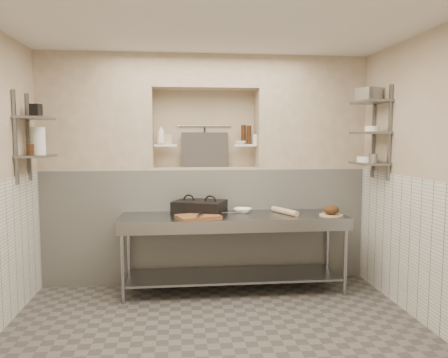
{
  "coord_description": "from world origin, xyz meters",
  "views": [
    {
      "loc": [
        -0.35,
        -3.76,
        1.79
      ],
      "look_at": [
        0.15,
        0.9,
        1.35
      ],
      "focal_mm": 35.0,
      "sensor_mm": 36.0,
      "label": 1
    }
  ],
  "objects": [
    {
      "name": "floor",
      "position": [
        0.0,
        0.0,
        -0.05
      ],
      "size": [
        4.0,
        3.9,
        0.1
      ],
      "primitive_type": "cube",
      "color": "#59534F",
      "rests_on": "ground"
    },
    {
      "name": "ceiling",
      "position": [
        0.0,
        0.0,
        2.85
      ],
      "size": [
        4.0,
        3.9,
        0.1
      ],
      "primitive_type": "cube",
      "color": "silver",
      "rests_on": "ground"
    },
    {
      "name": "wall_right",
      "position": [
        2.05,
        0.0,
        1.4
      ],
      "size": [
        0.1,
        3.9,
        2.8
      ],
      "primitive_type": "cube",
      "color": "#C2AE96",
      "rests_on": "ground"
    },
    {
      "name": "wall_back",
      "position": [
        0.0,
        2.0,
        1.4
      ],
      "size": [
        4.0,
        0.1,
        2.8
      ],
      "primitive_type": "cube",
      "color": "#C2AE96",
      "rests_on": "ground"
    },
    {
      "name": "wall_front",
      "position": [
        0.0,
        -2.0,
        1.4
      ],
      "size": [
        4.0,
        0.1,
        2.8
      ],
      "primitive_type": "cube",
      "color": "#C2AE96",
      "rests_on": "ground"
    },
    {
      "name": "backwall_lower",
      "position": [
        0.0,
        1.75,
        0.7
      ],
      "size": [
        4.0,
        0.4,
        1.4
      ],
      "primitive_type": "cube",
      "color": "silver",
      "rests_on": "floor"
    },
    {
      "name": "alcove_sill",
      "position": [
        0.0,
        1.75,
        1.41
      ],
      "size": [
        1.3,
        0.4,
        0.02
      ],
      "primitive_type": "cube",
      "color": "#C2AE96",
      "rests_on": "backwall_lower"
    },
    {
      "name": "backwall_pillar_left",
      "position": [
        -1.33,
        1.75,
        2.1
      ],
      "size": [
        1.35,
        0.4,
        1.4
      ],
      "primitive_type": "cube",
      "color": "#C2AE96",
      "rests_on": "backwall_lower"
    },
    {
      "name": "backwall_pillar_right",
      "position": [
        1.33,
        1.75,
        2.1
      ],
      "size": [
        1.35,
        0.4,
        1.4
      ],
      "primitive_type": "cube",
      "color": "#C2AE96",
      "rests_on": "backwall_lower"
    },
    {
      "name": "backwall_header",
      "position": [
        0.0,
        1.75,
        2.6
      ],
      "size": [
        1.3,
        0.4,
        0.4
      ],
      "primitive_type": "cube",
      "color": "#C2AE96",
      "rests_on": "backwall_lower"
    },
    {
      "name": "wainscot_right",
      "position": [
        1.99,
        0.0,
        0.7
      ],
      "size": [
        0.02,
        3.9,
        1.4
      ],
      "primitive_type": "cube",
      "color": "silver",
      "rests_on": "floor"
    },
    {
      "name": "alcove_shelf_left",
      "position": [
        -0.5,
        1.75,
        1.7
      ],
      "size": [
        0.28,
        0.16,
        0.02
      ],
      "primitive_type": "cube",
      "color": "white",
      "rests_on": "backwall_lower"
    },
    {
      "name": "alcove_shelf_right",
      "position": [
        0.5,
        1.75,
        1.7
      ],
      "size": [
        0.28,
        0.16,
        0.02
      ],
      "primitive_type": "cube",
      "color": "white",
      "rests_on": "backwall_lower"
    },
    {
      "name": "utensil_rail",
      "position": [
        0.0,
        1.92,
        1.95
      ],
      "size": [
        0.7,
        0.02,
        0.02
      ],
      "primitive_type": "cylinder",
      "rotation": [
        0.0,
        1.57,
        0.0
      ],
      "color": "gray",
      "rests_on": "wall_back"
    },
    {
      "name": "hanging_steel",
      "position": [
        0.0,
        1.9,
        1.78
      ],
      "size": [
        0.02,
        0.02,
        0.3
      ],
      "primitive_type": "cylinder",
      "color": "black",
      "rests_on": "utensil_rail"
    },
    {
      "name": "splash_panel",
      "position": [
        0.0,
        1.85,
        1.64
      ],
      "size": [
        0.6,
        0.08,
        0.45
      ],
      "primitive_type": "cube",
      "rotation": [
        -0.14,
        0.0,
        0.0
      ],
      "color": "#383330",
      "rests_on": "alcove_sill"
    },
    {
      "name": "shelf_rail_left_a",
      "position": [
        -1.98,
        1.25,
        1.8
      ],
      "size": [
        0.03,
        0.03,
        0.95
      ],
      "primitive_type": "cube",
      "color": "slate",
      "rests_on": "wall_left"
    },
    {
      "name": "shelf_rail_left_b",
      "position": [
        -1.98,
        0.85,
        1.8
      ],
      "size": [
        0.03,
        0.03,
        0.95
      ],
      "primitive_type": "cube",
      "color": "slate",
      "rests_on": "wall_left"
    },
    {
      "name": "wall_shelf_left_lower",
      "position": [
        -1.84,
        1.05,
        1.6
      ],
      "size": [
        0.3,
        0.5,
        0.02
      ],
      "primitive_type": "cube",
      "color": "slate",
      "rests_on": "wall_left"
    },
    {
      "name": "wall_shelf_left_upper",
      "position": [
        -1.84,
        1.05,
        2.0
      ],
      "size": [
        0.3,
        0.5,
        0.03
      ],
      "primitive_type": "cube",
      "color": "slate",
      "rests_on": "wall_left"
    },
    {
      "name": "shelf_rail_right_a",
      "position": [
        1.98,
        1.25,
        1.85
      ],
      "size": [
        0.03,
        0.03,
        1.05
      ],
      "primitive_type": "cube",
      "color": "slate",
      "rests_on": "wall_right"
    },
    {
      "name": "shelf_rail_right_b",
      "position": [
        1.98,
        0.85,
        1.85
      ],
      "size": [
        0.03,
        0.03,
        1.05
      ],
      "primitive_type": "cube",
      "color": "slate",
      "rests_on": "wall_right"
    },
    {
      "name": "wall_shelf_right_lower",
      "position": [
        1.84,
        1.05,
        1.5
      ],
      "size": [
        0.3,
        0.5,
        0.02
      ],
      "primitive_type": "cube",
      "color": "slate",
      "rests_on": "wall_right"
    },
    {
      "name": "wall_shelf_right_mid",
      "position": [
        1.84,
        1.05,
        1.85
      ],
      "size": [
        0.3,
        0.5,
        0.02
      ],
      "primitive_type": "cube",
      "color": "slate",
      "rests_on": "wall_right"
    },
    {
      "name": "wall_shelf_right_upper",
      "position": [
        1.84,
        1.05,
        2.2
      ],
      "size": [
        0.3,
        0.5,
        0.03
      ],
      "primitive_type": "cube",
      "color": "slate",
      "rests_on": "wall_right"
    },
    {
      "name": "prep_table",
      "position": [
        0.29,
        1.18,
        0.64
      ],
      "size": [
        2.6,
        0.7,
        0.9
      ],
      "color": "gray",
      "rests_on": "floor"
    },
    {
      "name": "panini_press",
      "position": [
        -0.1,
        1.33,
        0.98
      ],
      "size": [
        0.69,
        0.6,
        0.16
      ],
      "rotation": [
        0.0,
        0.0,
        -0.4
      ],
      "color": "black",
      "rests_on": "prep_table"
    },
    {
      "name": "cutting_board",
      "position": [
        -0.13,
        1.01,
        0.92
      ],
      "size": [
        0.53,
        0.44,
        0.04
      ],
      "primitive_type": "cube",
      "rotation": [
        0.0,
        0.0,
        0.3
      ],
      "color": "brown",
      "rests_on": "prep_table"
    },
    {
      "name": "knife_blade",
      "position": [
        0.26,
        1.11,
        0.95
      ],
      "size": [
        0.23,
        0.03,
        0.01
      ],
      "primitive_type": "cube",
      "rotation": [
        0.0,
        0.0,
        -0.0
      ],
      "color": "gray",
      "rests_on": "cutting_board"
    },
    {
      "name": "tongs",
      "position": [
        -0.11,
        0.97,
        0.96
      ],
      "size": [
        0.11,
        0.27,
        0.03
      ],
      "primitive_type": "cylinder",
      "rotation": [
        1.57,
        0.0,
        -0.31
      ],
      "color": "gray",
      "rests_on": "cutting_board"
    },
    {
      "name": "mixing_bowl",
      "position": [
        0.42,
        1.36,
        0.93
      ],
      "size": [
        0.27,
        0.27,
        0.05
      ],
      "primitive_type": "imported",
      "rotation": [
        0.0,
        0.0,
        -0.32
      ],
      "color": "white",
      "rests_on": "prep_table"
    },
    {
      "name": "rolling_pin",
      "position": [
        0.89,
        1.21,
        0.93
      ],
      "size": [
        0.25,
        0.43,
        0.07
      ],
      "primitive_type": "cylinder",
      "rotation": [
        1.57,
        0.0,
        0.43
      ],
      "color": "tan",
      "rests_on": "prep_table"
    },
    {
      "name": "bread_board",
      "position": [
        1.4,
        1.04,
        0.91
      ],
      "size": [
        0.27,
        0.27,
        0.02
      ],
      "primitive_type": "cylinder",
      "color": "tan",
      "rests_on": "prep_table"
    },
    {
      "name": "bread_loaf",
      "position": [
        1.4,
        1.04,
        0.97
      ],
      "size": [
        0.18,
        0.18,
        0.11
      ],
      "primitive_type": "ellipsoid",
      "color": "#4C2D19",
      "rests_on": "bread_board"
    },
    {
      "name": "bottle_soap",
      "position": [
        -0.55,
        1.7,
        1.84
      ],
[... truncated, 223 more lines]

